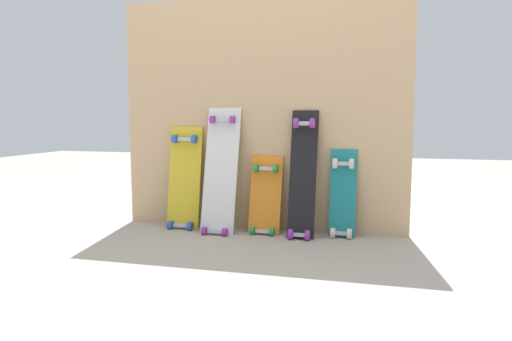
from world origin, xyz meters
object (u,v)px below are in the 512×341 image
at_px(skateboard_orange, 265,200).
at_px(skateboard_teal, 343,198).
at_px(skateboard_yellow, 184,182).
at_px(skateboard_white, 220,175).
at_px(skateboard_black, 303,179).

distance_m(skateboard_orange, skateboard_teal, 0.50).
relative_size(skateboard_yellow, skateboard_orange, 1.32).
height_order(skateboard_yellow, skateboard_white, skateboard_white).
xyz_separation_m(skateboard_white, skateboard_orange, (0.29, 0.04, -0.16)).
distance_m(skateboard_yellow, skateboard_white, 0.28).
height_order(skateboard_black, skateboard_teal, skateboard_black).
relative_size(skateboard_yellow, skateboard_black, 0.88).
bearing_deg(skateboard_yellow, skateboard_teal, 0.84).
height_order(skateboard_orange, skateboard_teal, skateboard_teal).
relative_size(skateboard_orange, skateboard_teal, 0.94).
bearing_deg(skateboard_orange, skateboard_white, -172.58).
height_order(skateboard_yellow, skateboard_teal, skateboard_yellow).
bearing_deg(skateboard_teal, skateboard_white, -175.54).
relative_size(skateboard_orange, skateboard_black, 0.67).
xyz_separation_m(skateboard_orange, skateboard_teal, (0.49, 0.02, 0.03)).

